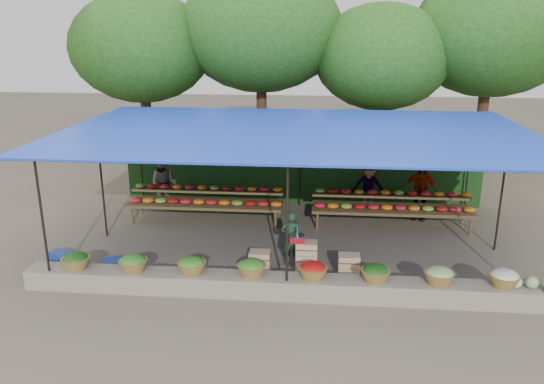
# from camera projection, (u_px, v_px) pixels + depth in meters

# --- Properties ---
(ground) EXTENTS (60.00, 60.00, 0.00)m
(ground) POSITION_uv_depth(u_px,v_px,m) (294.00, 242.00, 13.13)
(ground) COLOR brown
(ground) RESTS_ON ground
(stone_curb) EXTENTS (10.60, 0.55, 0.40)m
(stone_curb) POSITION_uv_depth(u_px,v_px,m) (287.00, 286.00, 10.45)
(stone_curb) COLOR gray
(stone_curb) RESTS_ON ground
(stall_canopy) EXTENTS (10.80, 6.60, 2.82)m
(stall_canopy) POSITION_uv_depth(u_px,v_px,m) (296.00, 135.00, 12.39)
(stall_canopy) COLOR black
(stall_canopy) RESTS_ON ground
(produce_baskets) EXTENTS (8.98, 0.58, 0.34)m
(produce_baskets) POSITION_uv_depth(u_px,v_px,m) (282.00, 269.00, 10.35)
(produce_baskets) COLOR brown
(produce_baskets) RESTS_ON stone_curb
(netting_backdrop) EXTENTS (10.60, 0.06, 2.50)m
(netting_backdrop) POSITION_uv_depth(u_px,v_px,m) (300.00, 163.00, 15.75)
(netting_backdrop) COLOR #1B4418
(netting_backdrop) RESTS_ON ground
(tree_row) EXTENTS (16.51, 5.50, 7.12)m
(tree_row) POSITION_uv_depth(u_px,v_px,m) (321.00, 40.00, 17.48)
(tree_row) COLOR #311A12
(tree_row) RESTS_ON ground
(fruit_table_left) EXTENTS (4.21, 0.95, 0.93)m
(fruit_table_left) POSITION_uv_depth(u_px,v_px,m) (206.00, 199.00, 14.45)
(fruit_table_left) COLOR #49381D
(fruit_table_left) RESTS_ON ground
(fruit_table_right) EXTENTS (4.21, 0.95, 0.93)m
(fruit_table_right) POSITION_uv_depth(u_px,v_px,m) (392.00, 205.00, 14.01)
(fruit_table_right) COLOR #49381D
(fruit_table_right) RESTS_ON ground
(crate_counter) EXTENTS (2.35, 0.34, 0.77)m
(crate_counter) POSITION_uv_depth(u_px,v_px,m) (305.00, 262.00, 11.29)
(crate_counter) COLOR tan
(crate_counter) RESTS_ON ground
(weighing_scale) EXTENTS (0.32, 0.32, 0.34)m
(weighing_scale) POSITION_uv_depth(u_px,v_px,m) (297.00, 238.00, 11.14)
(weighing_scale) COLOR red
(weighing_scale) RESTS_ON crate_counter
(vendor_seated) EXTENTS (0.47, 0.31, 1.27)m
(vendor_seated) POSITION_uv_depth(u_px,v_px,m) (291.00, 239.00, 11.68)
(vendor_seated) COLOR #193824
(vendor_seated) RESTS_ON ground
(customer_left) EXTENTS (0.79, 0.62, 1.59)m
(customer_left) POSITION_uv_depth(u_px,v_px,m) (164.00, 184.00, 15.24)
(customer_left) COLOR slate
(customer_left) RESTS_ON ground
(customer_mid) EXTENTS (1.01, 0.59, 1.55)m
(customer_mid) POSITION_uv_depth(u_px,v_px,m) (368.00, 187.00, 14.98)
(customer_mid) COLOR slate
(customer_mid) RESTS_ON ground
(customer_right) EXTENTS (1.04, 0.64, 1.65)m
(customer_right) POSITION_uv_depth(u_px,v_px,m) (420.00, 191.00, 14.49)
(customer_right) COLOR slate
(customer_right) RESTS_ON ground
(blue_crate_front) EXTENTS (0.54, 0.46, 0.27)m
(blue_crate_front) POSITION_uv_depth(u_px,v_px,m) (61.00, 257.00, 11.94)
(blue_crate_front) COLOR navy
(blue_crate_front) RESTS_ON ground
(blue_crate_back) EXTENTS (0.63, 0.50, 0.34)m
(blue_crate_back) POSITION_uv_depth(u_px,v_px,m) (117.00, 267.00, 11.37)
(blue_crate_back) COLOR navy
(blue_crate_back) RESTS_ON ground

